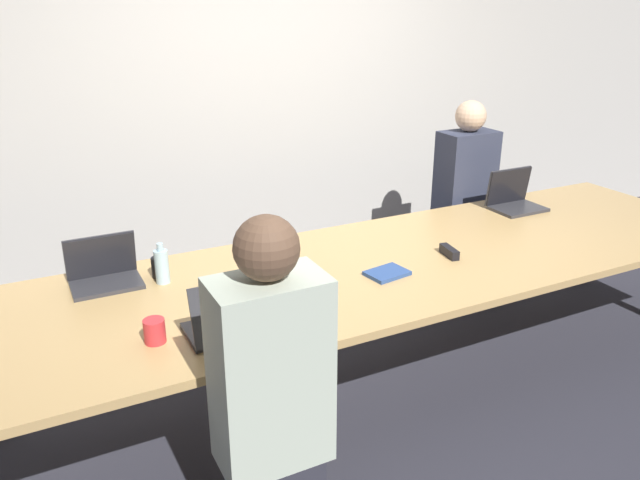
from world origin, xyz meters
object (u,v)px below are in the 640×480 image
at_px(person_far_right, 463,200).
at_px(laptop_far_right, 513,197).
at_px(person_near_left, 272,404).
at_px(laptop_far_left, 104,270).
at_px(stapler, 449,252).
at_px(cup_far_left, 160,267).
at_px(cup_near_left, 155,331).
at_px(bottle_far_left, 162,266).
at_px(laptop_near_left, 231,320).

bearing_deg(person_far_right, laptop_far_right, -79.92).
height_order(person_near_left, laptop_far_left, person_near_left).
distance_m(laptop_far_right, stapler, 1.03).
relative_size(cup_far_left, stapler, 0.67).
bearing_deg(person_far_right, cup_near_left, -156.33).
xyz_separation_m(person_far_right, cup_far_left, (-2.30, -0.45, 0.10)).
bearing_deg(bottle_far_left, laptop_near_left, -78.99).
bearing_deg(laptop_near_left, person_far_right, -151.61).
distance_m(laptop_far_right, bottle_far_left, 2.38).
bearing_deg(person_near_left, laptop_near_left, -91.82).
distance_m(cup_near_left, stapler, 1.65).
bearing_deg(cup_far_left, person_near_left, -84.93).
distance_m(person_far_right, stapler, 1.22).
height_order(laptop_near_left, person_near_left, person_near_left).
bearing_deg(cup_near_left, stapler, 6.61).
relative_size(laptop_far_right, bottle_far_left, 1.66).
bearing_deg(stapler, laptop_near_left, -159.09).
xyz_separation_m(person_near_left, cup_far_left, (-0.11, 1.19, 0.09)).
distance_m(laptop_near_left, laptop_far_right, 2.38).
xyz_separation_m(laptop_near_left, laptop_far_right, (2.25, 0.77, 0.00)).
xyz_separation_m(cup_near_left, laptop_far_right, (2.55, 0.67, 0.02)).
bearing_deg(stapler, person_near_left, -142.41).
relative_size(cup_far_left, bottle_far_left, 0.50).
bearing_deg(person_far_right, person_near_left, -143.29).
relative_size(person_near_left, cup_near_left, 13.73).
bearing_deg(bottle_far_left, cup_far_left, 84.53).
distance_m(laptop_far_right, laptop_far_left, 2.64).
height_order(person_far_right, cup_far_left, person_far_right).
height_order(laptop_far_right, person_far_right, person_far_right).
distance_m(cup_far_left, stapler, 1.53).
bearing_deg(laptop_near_left, cup_near_left, -17.42).
xyz_separation_m(laptop_near_left, stapler, (1.35, 0.28, -0.05)).
height_order(cup_far_left, stapler, cup_far_left).
height_order(person_far_right, bottle_far_left, person_far_right).
xyz_separation_m(person_far_right, bottle_far_left, (-2.31, -0.53, 0.14)).
distance_m(person_near_left, cup_far_left, 1.19).
bearing_deg(stapler, laptop_far_left, 173.24).
bearing_deg(cup_near_left, person_far_right, 23.67).
distance_m(laptop_near_left, laptop_far_left, 0.86).
bearing_deg(person_far_right, bottle_far_left, -167.17).
xyz_separation_m(laptop_near_left, bottle_far_left, (-0.13, 0.65, 0.01)).
height_order(person_near_left, person_far_right, person_near_left).
bearing_deg(laptop_far_left, cup_far_left, -9.46).
xyz_separation_m(cup_near_left, person_far_right, (2.47, 1.08, -0.10)).
bearing_deg(cup_near_left, person_near_left, -62.95).
relative_size(person_far_right, stapler, 8.94).
relative_size(laptop_near_left, laptop_far_right, 1.03).
height_order(cup_near_left, cup_far_left, cup_far_left).
relative_size(laptop_far_right, laptop_far_left, 1.02).
bearing_deg(laptop_far_right, laptop_far_left, 179.89).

